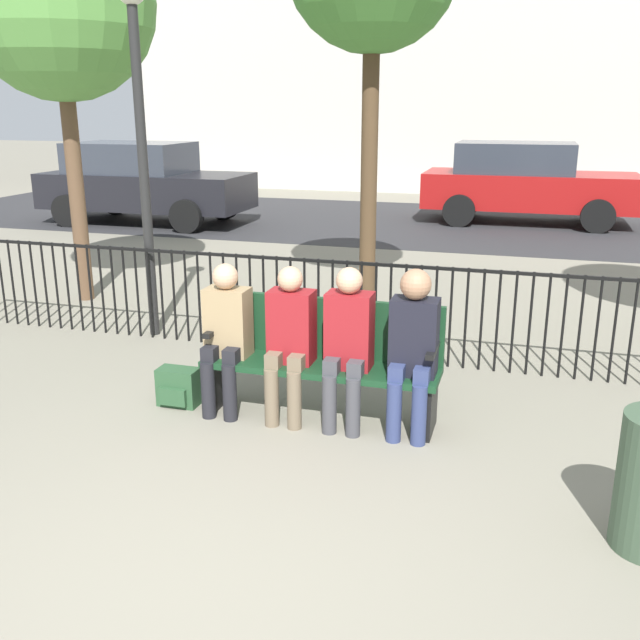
# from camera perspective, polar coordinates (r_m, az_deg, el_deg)

# --- Properties ---
(ground_plane) EXTENTS (80.00, 80.00, 0.00)m
(ground_plane) POSITION_cam_1_polar(r_m,az_deg,el_deg) (3.85, -9.89, -20.86)
(ground_plane) COLOR gray
(park_bench) EXTENTS (1.82, 0.45, 0.92)m
(park_bench) POSITION_cam_1_polar(r_m,az_deg,el_deg) (5.49, 0.24, -2.80)
(park_bench) COLOR #14381E
(park_bench) RESTS_ON ground
(seated_person_0) EXTENTS (0.34, 0.39, 1.19)m
(seated_person_0) POSITION_cam_1_polar(r_m,az_deg,el_deg) (5.56, -7.55, -0.87)
(seated_person_0) COLOR black
(seated_person_0) RESTS_ON ground
(seated_person_1) EXTENTS (0.34, 0.39, 1.20)m
(seated_person_1) POSITION_cam_1_polar(r_m,az_deg,el_deg) (5.38, -2.45, -1.32)
(seated_person_1) COLOR brown
(seated_person_1) RESTS_ON ground
(seated_person_2) EXTENTS (0.34, 0.39, 1.22)m
(seated_person_2) POSITION_cam_1_polar(r_m,az_deg,el_deg) (5.25, 2.23, -1.62)
(seated_person_2) COLOR #3D3D42
(seated_person_2) RESTS_ON ground
(seated_person_3) EXTENTS (0.34, 0.39, 1.24)m
(seated_person_3) POSITION_cam_1_polar(r_m,az_deg,el_deg) (5.16, 7.44, -1.86)
(seated_person_3) COLOR navy
(seated_person_3) RESTS_ON ground
(backpack) EXTENTS (0.33, 0.22, 0.31)m
(backpack) POSITION_cam_1_polar(r_m,az_deg,el_deg) (5.89, -11.27, -5.31)
(backpack) COLOR #284C2D
(backpack) RESTS_ON ground
(fence_railing) EXTENTS (9.01, 0.03, 0.95)m
(fence_railing) POSITION_cam_1_polar(r_m,az_deg,el_deg) (6.73, 3.34, 1.45)
(fence_railing) COLOR black
(fence_railing) RESTS_ON ground
(tree_2) EXTENTS (2.18, 2.18, 4.54)m
(tree_2) POSITION_cam_1_polar(r_m,az_deg,el_deg) (9.22, -20.23, 22.67)
(tree_2) COLOR brown
(tree_2) RESTS_ON ground
(lamp_post) EXTENTS (0.28, 0.28, 3.51)m
(lamp_post) POSITION_cam_1_polar(r_m,az_deg,el_deg) (7.44, -14.28, 16.29)
(lamp_post) COLOR black
(lamp_post) RESTS_ON ground
(street_surface) EXTENTS (24.00, 6.00, 0.01)m
(street_surface) POSITION_cam_1_polar(r_m,az_deg,el_deg) (14.95, 10.81, 7.54)
(street_surface) COLOR #2B2B2D
(street_surface) RESTS_ON ground
(parked_car_0) EXTENTS (4.20, 1.94, 1.62)m
(parked_car_0) POSITION_cam_1_polar(r_m,az_deg,el_deg) (15.38, 16.07, 10.59)
(parked_car_0) COLOR maroon
(parked_car_0) RESTS_ON ground
(parked_car_1) EXTENTS (4.20, 1.94, 1.62)m
(parked_car_1) POSITION_cam_1_polar(r_m,az_deg,el_deg) (15.22, -14.03, 10.69)
(parked_car_1) COLOR black
(parked_car_1) RESTS_ON ground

